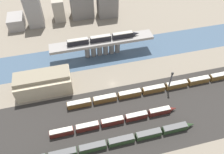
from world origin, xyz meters
TOP-DOWN VIEW (x-y plane):
  - ground_plane at (0.00, 0.00)m, footprint 400.00×400.00m
  - railbed_yard at (0.00, -24.00)m, footprint 280.00×42.00m
  - river_water at (0.00, 26.35)m, footprint 320.00×23.54m
  - bridge at (0.00, 26.35)m, footprint 64.23×8.42m
  - train_on_bridge at (0.74, 26.35)m, footprint 45.01×2.83m
  - train_yard_near at (-16.18, -35.44)m, footprint 94.90×3.06m
  - train_yard_mid at (-4.98, -24.94)m, footprint 63.42×2.64m
  - train_yard_far at (21.99, -10.76)m, footprint 98.32×2.87m
  - warehouse_building at (-37.04, 5.32)m, footprint 29.35×13.96m
  - signal_tower at (28.72, -11.65)m, footprint 1.00×0.86m
  - city_block_far_left at (-54.69, 71.76)m, footprint 10.89×14.79m
  - city_block_left at (-40.47, 70.52)m, footprint 11.05×9.84m
  - city_block_center at (-23.19, 74.90)m, footprint 8.22×12.03m
  - city_block_right at (-5.54, 75.40)m, footprint 16.92×12.74m
  - city_block_far_right at (13.63, 71.23)m, footprint 14.82×11.21m

SIDE VIEW (x-z plane):
  - ground_plane at x=0.00m, z-range 0.00..0.00m
  - river_water at x=0.00m, z-range 0.00..0.01m
  - railbed_yard at x=0.00m, z-range 0.00..0.01m
  - train_yard_near at x=-16.18m, z-range -0.03..3.38m
  - train_yard_far at x=21.99m, z-range -0.03..3.59m
  - train_yard_mid at x=-4.98m, z-range -0.03..3.61m
  - city_block_far_left at x=-54.69m, z-range 0.00..8.54m
  - warehouse_building at x=-37.04m, z-range -0.28..11.23m
  - signal_tower at x=28.72m, z-range -0.03..13.54m
  - bridge at x=0.00m, z-range 2.65..13.60m
  - city_block_center at x=-23.19m, z-range 0.00..16.52m
  - city_block_right at x=-5.54m, z-range 0.00..18.25m
  - city_block_far_right at x=13.63m, z-range 0.00..20.14m
  - city_block_left at x=-40.47m, z-range 0.00..23.61m
  - train_on_bridge at x=0.74m, z-range 10.90..14.36m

